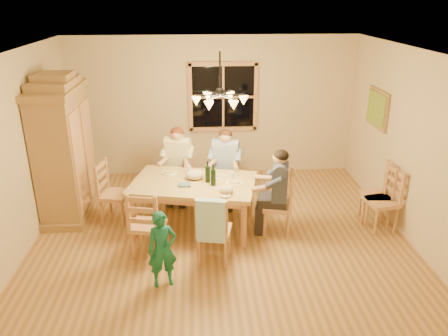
{
  "coord_description": "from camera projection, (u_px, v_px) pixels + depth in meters",
  "views": [
    {
      "loc": [
        -0.33,
        -5.78,
        3.39
      ],
      "look_at": [
        0.06,
        0.1,
        1.03
      ],
      "focal_mm": 35.0,
      "sensor_mm": 36.0,
      "label": 1
    }
  ],
  "objects": [
    {
      "name": "chair_near_left",
      "position": [
        149.0,
        235.0,
        6.0
      ],
      "size": [
        0.52,
        0.5,
        0.99
      ],
      "rotation": [
        0.0,
        0.0,
        -0.22
      ],
      "color": "tan",
      "rests_on": "floor"
    },
    {
      "name": "plate_woman",
      "position": [
        170.0,
        172.0,
        6.89
      ],
      "size": [
        0.26,
        0.26,
        0.02
      ],
      "primitive_type": "cylinder",
      "color": "white",
      "rests_on": "dining_table"
    },
    {
      "name": "wall_left",
      "position": [
        20.0,
        154.0,
        5.96
      ],
      "size": [
        0.02,
        5.0,
        2.7
      ],
      "primitive_type": "cube",
      "color": "beige",
      "rests_on": "floor"
    },
    {
      "name": "armoire",
      "position": [
        65.0,
        152.0,
        6.91
      ],
      "size": [
        0.66,
        1.4,
        2.3
      ],
      "color": "olive",
      "rests_on": "floor"
    },
    {
      "name": "wine_glass_b",
      "position": [
        232.0,
        176.0,
        6.58
      ],
      "size": [
        0.06,
        0.06,
        0.14
      ],
      "primitive_type": "cylinder",
      "color": "silver",
      "rests_on": "dining_table"
    },
    {
      "name": "chair_spare_front",
      "position": [
        380.0,
        211.0,
        6.68
      ],
      "size": [
        0.49,
        0.51,
        0.99
      ],
      "rotation": [
        0.0,
        0.0,
        1.75
      ],
      "color": "tan",
      "rests_on": "floor"
    },
    {
      "name": "towel",
      "position": [
        211.0,
        221.0,
        5.55
      ],
      "size": [
        0.39,
        0.18,
        0.58
      ],
      "primitive_type": "cube",
      "rotation": [
        0.0,
        0.0,
        -0.22
      ],
      "color": "#B0E1EF",
      "rests_on": "chair_near_right"
    },
    {
      "name": "plate_slate",
      "position": [
        234.0,
        183.0,
        6.5
      ],
      "size": [
        0.26,
        0.26,
        0.02
      ],
      "primitive_type": "cylinder",
      "color": "white",
      "rests_on": "dining_table"
    },
    {
      "name": "wine_glass_a",
      "position": [
        189.0,
        169.0,
        6.83
      ],
      "size": [
        0.06,
        0.06,
        0.14
      ],
      "primitive_type": "cylinder",
      "color": "silver",
      "rests_on": "dining_table"
    },
    {
      "name": "child",
      "position": [
        162.0,
        249.0,
        5.3
      ],
      "size": [
        0.41,
        0.32,
        0.99
      ],
      "primitive_type": "imported",
      "rotation": [
        0.0,
        0.0,
        0.24
      ],
      "color": "#176852",
      "rests_on": "floor"
    },
    {
      "name": "plate_plaid",
      "position": [
        217.0,
        175.0,
        6.77
      ],
      "size": [
        0.26,
        0.26,
        0.02
      ],
      "primitive_type": "cylinder",
      "color": "white",
      "rests_on": "dining_table"
    },
    {
      "name": "window",
      "position": [
        223.0,
        97.0,
        8.35
      ],
      "size": [
        1.3,
        0.06,
        1.3
      ],
      "color": "black",
      "rests_on": "wall_back"
    },
    {
      "name": "adult_plaid_man",
      "position": [
        225.0,
        158.0,
        7.28
      ],
      "size": [
        0.46,
        0.49,
        0.87
      ],
      "rotation": [
        0.0,
        0.0,
        2.93
      ],
      "color": "#375A99",
      "rests_on": "floor"
    },
    {
      "name": "floor",
      "position": [
        220.0,
        234.0,
        6.63
      ],
      "size": [
        5.5,
        5.5,
        0.0
      ],
      "primitive_type": "plane",
      "color": "olive",
      "rests_on": "ground"
    },
    {
      "name": "chair_end_right",
      "position": [
        277.0,
        215.0,
        6.56
      ],
      "size": [
        0.5,
        0.52,
        0.99
      ],
      "rotation": [
        0.0,
        0.0,
        1.36
      ],
      "color": "tan",
      "rests_on": "floor"
    },
    {
      "name": "cap",
      "position": [
        226.0,
        190.0,
        6.17
      ],
      "size": [
        0.2,
        0.2,
        0.11
      ],
      "primitive_type": "ellipsoid",
      "color": "tan",
      "rests_on": "dining_table"
    },
    {
      "name": "chair_far_right",
      "position": [
        225.0,
        187.0,
        7.48
      ],
      "size": [
        0.52,
        0.5,
        0.99
      ],
      "rotation": [
        0.0,
        0.0,
        2.93
      ],
      "color": "tan",
      "rests_on": "floor"
    },
    {
      "name": "dining_table",
      "position": [
        194.0,
        188.0,
        6.6
      ],
      "size": [
        2.03,
        1.48,
        0.76
      ],
      "rotation": [
        0.0,
        0.0,
        -0.22
      ],
      "color": "tan",
      "rests_on": "floor"
    },
    {
      "name": "wall_right",
      "position": [
        410.0,
        146.0,
        6.3
      ],
      "size": [
        0.02,
        5.0,
        2.7
      ],
      "primitive_type": "cube",
      "color": "beige",
      "rests_on": "floor"
    },
    {
      "name": "adult_woman",
      "position": [
        178.0,
        156.0,
        7.39
      ],
      "size": [
        0.46,
        0.49,
        0.87
      ],
      "rotation": [
        0.0,
        0.0,
        2.93
      ],
      "color": "beige",
      "rests_on": "floor"
    },
    {
      "name": "chair_spare_back",
      "position": [
        375.0,
        205.0,
        6.87
      ],
      "size": [
        0.45,
        0.47,
        0.99
      ],
      "rotation": [
        0.0,
        0.0,
        1.5
      ],
      "color": "tan",
      "rests_on": "floor"
    },
    {
      "name": "painting",
      "position": [
        377.0,
        109.0,
        7.31
      ],
      "size": [
        0.06,
        0.78,
        0.64
      ],
      "color": "olive",
      "rests_on": "wall_right"
    },
    {
      "name": "chair_near_right",
      "position": [
        214.0,
        240.0,
        5.88
      ],
      "size": [
        0.52,
        0.5,
        0.99
      ],
      "rotation": [
        0.0,
        0.0,
        -0.22
      ],
      "color": "tan",
      "rests_on": "floor"
    },
    {
      "name": "chandelier",
      "position": [
        220.0,
        99.0,
        5.86
      ],
      "size": [
        0.77,
        0.68,
        0.71
      ],
      "color": "black",
      "rests_on": "ceiling"
    },
    {
      "name": "ceiling",
      "position": [
        220.0,
        51.0,
        5.63
      ],
      "size": [
        5.5,
        5.0,
        0.02
      ],
      "primitive_type": "cube",
      "color": "white",
      "rests_on": "wall_back"
    },
    {
      "name": "wall_back",
      "position": [
        213.0,
        107.0,
        8.44
      ],
      "size": [
        5.5,
        0.02,
        2.7
      ],
      "primitive_type": "cube",
      "color": "beige",
      "rests_on": "floor"
    },
    {
      "name": "napkin",
      "position": [
        184.0,
        185.0,
        6.42
      ],
      "size": [
        0.21,
        0.18,
        0.03
      ],
      "primitive_type": "cube",
      "rotation": [
        0.0,
        0.0,
        -0.22
      ],
      "color": "slate",
      "rests_on": "dining_table"
    },
    {
      "name": "wine_bottle_b",
      "position": [
        213.0,
        175.0,
        6.38
      ],
      "size": [
        0.08,
        0.08,
        0.33
      ],
      "primitive_type": "cylinder",
      "color": "black",
      "rests_on": "dining_table"
    },
    {
      "name": "chair_end_left",
      "position": [
        116.0,
        203.0,
        6.91
      ],
      "size": [
        0.5,
        0.52,
        0.99
      ],
      "rotation": [
        0.0,
        0.0,
        -1.79
      ],
      "color": "tan",
      "rests_on": "floor"
    },
    {
      "name": "wine_bottle_a",
      "position": [
        208.0,
        172.0,
        6.5
      ],
      "size": [
        0.08,
        0.08,
        0.33
      ],
      "primitive_type": "cylinder",
      "color": "black",
      "rests_on": "dining_table"
    },
    {
      "name": "chair_far_left",
      "position": [
        179.0,
        185.0,
        7.59
      ],
      "size": [
        0.52,
        0.5,
        0.99
      ],
      "rotation": [
        0.0,
        0.0,
        2.93
      ],
      "color": "tan",
      "rests_on": "floor"
    },
    {
      "name": "adult_slate_man",
      "position": [
        279.0,
        182.0,
        6.36
      ],
      "size": [
        0.49,
        0.46,
        0.87
      ],
      "rotation": [
        0.0,
        0.0,
        1.36
      ],
      "color": "#3A425D",
      "rests_on": "floor"
    },
    {
      "name": "cloth_bundle",
      "position": [
        195.0,
        174.0,
        6.63
      ],
      "size": [
        0.28,
        0.22,
        0.15
      ],
      "primitive_type": "ellipsoid",
      "color": "#C9B891",
      "rests_on": "dining_table"
    }
  ]
}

